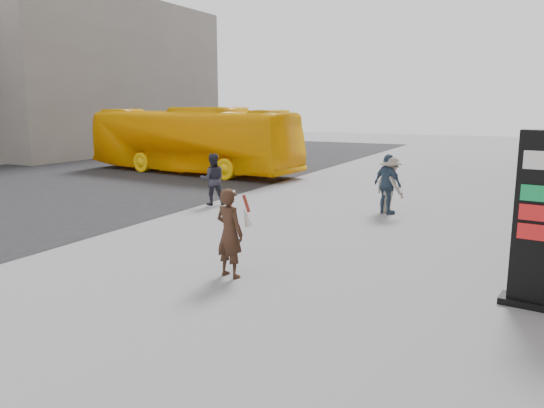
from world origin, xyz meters
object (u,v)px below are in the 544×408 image
at_px(woman, 230,232).
at_px(bus, 191,140).
at_px(pedestrian_c, 388,184).
at_px(info_pylon, 537,221).
at_px(pedestrian_b, 390,185).
at_px(pedestrian_a, 213,179).

height_order(woman, bus, bus).
distance_m(bus, pedestrian_c, 11.95).
bearing_deg(info_pylon, woman, -163.13).
bearing_deg(pedestrian_b, pedestrian_a, 49.14).
distance_m(info_pylon, pedestrian_a, 10.57).
relative_size(woman, pedestrian_c, 0.95).
distance_m(woman, bus, 15.60).
bearing_deg(pedestrian_b, info_pylon, 159.57).
distance_m(woman, pedestrian_b, 7.15).
distance_m(info_pylon, pedestrian_c, 7.25).
bearing_deg(woman, info_pylon, -156.79).
distance_m(pedestrian_a, pedestrian_c, 5.45).
distance_m(info_pylon, woman, 5.13).
distance_m(bus, pedestrian_a, 8.32).
xyz_separation_m(bus, pedestrian_a, (5.32, -6.36, -0.70)).
bearing_deg(pedestrian_b, pedestrian_c, 101.72).
bearing_deg(info_pylon, pedestrian_b, 128.96).
relative_size(info_pylon, pedestrian_a, 1.70).
bearing_deg(pedestrian_c, woman, 113.00).
height_order(bus, pedestrian_b, bus).
distance_m(info_pylon, pedestrian_b, 7.30).
relative_size(info_pylon, pedestrian_b, 1.65).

